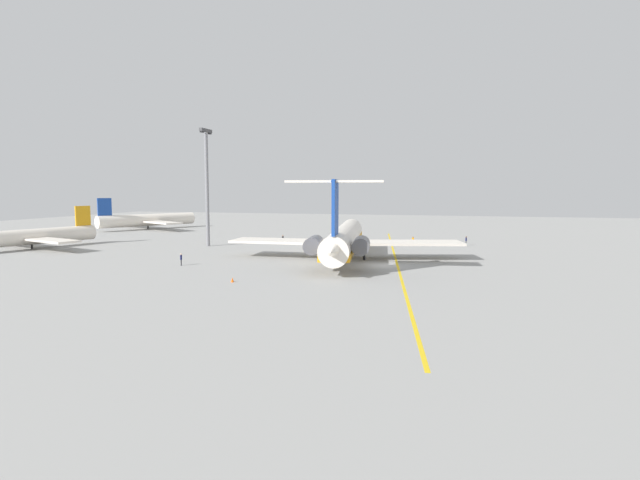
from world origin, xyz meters
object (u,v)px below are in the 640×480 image
object	(u,v)px
airliner_mid_right	(150,220)
ground_crew_starboard	(181,258)
main_jetliner	(344,239)
ground_crew_near_nose	(466,240)
light_mast	(207,182)
safety_cone_nose	(232,280)
safety_cone_wingtip	(264,242)
ground_crew_portside	(283,238)
airliner_mid_left	(27,237)
ground_crew_near_tail	(413,240)

from	to	relation	value
airliner_mid_right	ground_crew_starboard	size ratio (longest dim) A/B	15.52
main_jetliner	ground_crew_near_nose	size ratio (longest dim) A/B	22.91
ground_crew_near_nose	light_mast	xyz separation A→B (m)	(-14.45, 47.77, 11.14)
main_jetliner	safety_cone_nose	bearing A→B (deg)	150.58
ground_crew_near_nose	safety_cone_wingtip	size ratio (longest dim) A/B	3.29
airliner_mid_right	ground_crew_portside	xyz separation A→B (m)	(-25.61, -47.89, -1.43)
main_jetliner	airliner_mid_right	xyz separation A→B (m)	(44.32, 64.75, -0.75)
airliner_mid_left	light_mast	size ratio (longest dim) A/B	1.13
ground_crew_near_nose	ground_crew_starboard	world-z (taller)	ground_crew_near_nose
safety_cone_nose	light_mast	world-z (taller)	light_mast
main_jetliner	safety_cone_nose	distance (m)	23.72
airliner_mid_right	safety_cone_wingtip	xyz separation A→B (m)	(-26.13, -44.14, -2.27)
safety_cone_wingtip	main_jetliner	bearing A→B (deg)	-131.42
airliner_mid_left	safety_cone_nose	bearing A→B (deg)	85.68
ground_crew_portside	safety_cone_wingtip	size ratio (longest dim) A/B	3.21
airliner_mid_left	light_mast	xyz separation A→B (m)	(13.62, -29.06, 10.05)
airliner_mid_right	safety_cone_wingtip	distance (m)	51.34
ground_crew_near_tail	light_mast	world-z (taller)	light_mast
ground_crew_near_tail	safety_cone_wingtip	distance (m)	29.51
ground_crew_starboard	safety_cone_wingtip	world-z (taller)	ground_crew_starboard
safety_cone_nose	light_mast	bearing A→B (deg)	32.34
safety_cone_wingtip	light_mast	world-z (taller)	light_mast
main_jetliner	ground_crew_portside	size ratio (longest dim) A/B	23.44
main_jetliner	ground_crew_near_nose	bearing A→B (deg)	-44.29
ground_crew_portside	safety_cone_wingtip	distance (m)	3.88
safety_cone_nose	safety_cone_wingtip	world-z (taller)	same
ground_crew_near_nose	safety_cone_nose	xyz separation A→B (m)	(-47.64, 26.76, -0.87)
airliner_mid_left	ground_crew_near_tail	xyz separation A→B (m)	(25.94, -66.82, -1.14)
ground_crew_near_tail	safety_cone_nose	size ratio (longest dim) A/B	3.15
ground_crew_starboard	airliner_mid_right	bearing A→B (deg)	-68.71
ground_crew_near_tail	light_mast	size ratio (longest dim) A/B	0.08
ground_crew_near_tail	ground_crew_starboard	world-z (taller)	ground_crew_starboard
ground_crew_near_tail	ground_crew_portside	world-z (taller)	ground_crew_portside
airliner_mid_left	safety_cone_wingtip	bearing A→B (deg)	135.62
main_jetliner	airliner_mid_right	bearing A→B (deg)	46.99
airliner_mid_left	safety_cone_nose	world-z (taller)	airliner_mid_left
airliner_mid_right	ground_crew_near_tail	xyz separation A→B (m)	(-20.79, -73.15, -1.45)
airliner_mid_left	airliner_mid_right	distance (m)	47.16
safety_cone_nose	light_mast	size ratio (longest dim) A/B	0.02
main_jetliner	ground_crew_portside	distance (m)	25.28
ground_crew_near_nose	light_mast	size ratio (longest dim) A/B	0.08
safety_cone_nose	safety_cone_wingtip	bearing A→B (deg)	16.97
airliner_mid_right	ground_crew_near_tail	size ratio (longest dim) A/B	15.71
ground_crew_starboard	main_jetliner	bearing A→B (deg)	-166.56
airliner_mid_left	safety_cone_nose	size ratio (longest dim) A/B	45.47
airliner_mid_left	ground_crew_starboard	size ratio (longest dim) A/B	14.27
safety_cone_nose	safety_cone_wingtip	size ratio (longest dim) A/B	1.00
airliner_mid_left	ground_crew_starboard	xyz separation A→B (m)	(-9.70, -37.32, -1.13)
airliner_mid_right	safety_cone_wingtip	size ratio (longest dim) A/B	49.47
main_jetliner	airliner_mid_left	size ratio (longest dim) A/B	1.66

